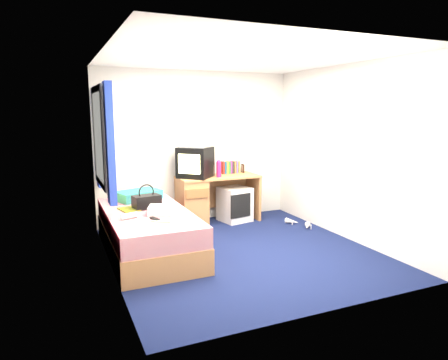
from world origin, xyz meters
name	(u,v)px	position (x,y,z in m)	size (l,w,h in m)	color
ground	(241,251)	(0.00, 0.00, 0.00)	(3.40, 3.40, 0.00)	#0C1438
room_shell	(242,138)	(0.00, 0.00, 1.45)	(3.40, 3.40, 3.40)	white
bed	(148,232)	(-1.10, 0.43, 0.27)	(1.01, 2.00, 0.54)	tan
pillow	(138,195)	(-1.07, 1.14, 0.60)	(0.59, 0.37, 0.13)	#1852A2
desk	(202,198)	(-0.01, 1.44, 0.41)	(1.30, 0.55, 0.75)	tan
storage_cube	(235,204)	(0.53, 1.36, 0.28)	(0.44, 0.44, 0.55)	silver
crt_tv	(195,162)	(-0.11, 1.44, 0.99)	(0.64, 0.64, 0.47)	black
vcr	(195,145)	(-0.11, 1.44, 1.26)	(0.40, 0.29, 0.08)	silver
book_row	(230,167)	(0.56, 1.60, 0.85)	(0.31, 0.13, 0.20)	maroon
picture_frame	(243,168)	(0.79, 1.59, 0.82)	(0.02, 0.12, 0.14)	black
pink_water_bottle	(219,170)	(0.23, 1.31, 0.87)	(0.08, 0.08, 0.24)	#DD1F63
aerosol_can	(212,171)	(0.17, 1.43, 0.84)	(0.05, 0.05, 0.18)	silver
handbag	(147,201)	(-1.07, 0.59, 0.63)	(0.37, 0.25, 0.31)	black
towel	(162,210)	(-0.97, 0.22, 0.59)	(0.31, 0.26, 0.10)	silver
magazine	(129,209)	(-1.30, 0.59, 0.55)	(0.21, 0.28, 0.01)	yellow
water_bottle	(129,216)	(-1.37, 0.17, 0.58)	(0.07, 0.07, 0.20)	silver
colour_swatch_fan	(161,221)	(-1.06, -0.11, 0.55)	(0.22, 0.06, 0.01)	gold
remote_control	(155,219)	(-1.11, 0.01, 0.55)	(0.05, 0.16, 0.02)	black
window_assembly	(102,139)	(-1.55, 0.90, 1.42)	(0.11, 1.42, 1.40)	silver
white_heels	(299,224)	(1.32, 0.66, 0.04)	(0.26, 0.55, 0.09)	silver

